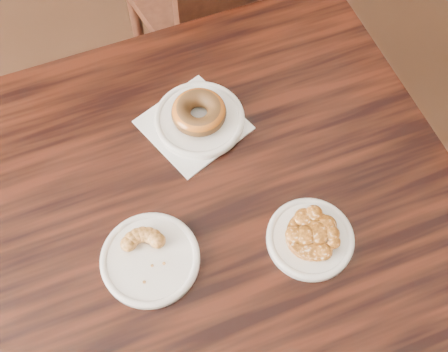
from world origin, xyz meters
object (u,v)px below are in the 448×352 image
cafe_table (219,282)px  cruller_fragment (149,256)px  glazed_donut (199,112)px  apple_fritter (312,234)px

cafe_table → cruller_fragment: bearing=-167.1°
cafe_table → cruller_fragment: size_ratio=9.59×
glazed_donut → apple_fritter: bearing=-77.7°
apple_fritter → cruller_fragment: bearing=161.3°
apple_fritter → cruller_fragment: 0.28m
cruller_fragment → cafe_table: bearing=7.8°
glazed_donut → cruller_fragment: glazed_donut is taller
apple_fritter → cruller_fragment: size_ratio=1.29×
cafe_table → cruller_fragment: cruller_fragment is taller
glazed_donut → cafe_table: bearing=-106.8°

